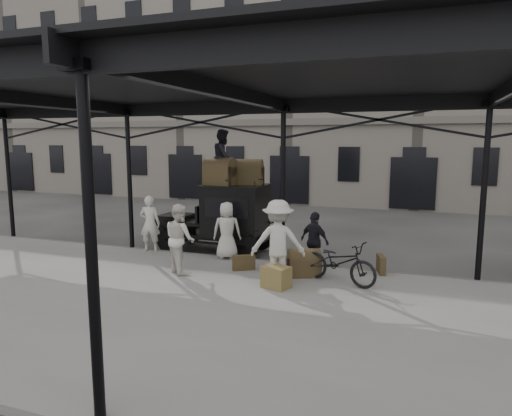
{
  "coord_description": "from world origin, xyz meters",
  "views": [
    {
      "loc": [
        3.58,
        -10.01,
        3.55
      ],
      "look_at": [
        -0.64,
        1.6,
        1.7
      ],
      "focal_mm": 32.0,
      "sensor_mm": 36.0,
      "label": 1
    }
  ],
  "objects_px": {
    "porter_left": "(150,223)",
    "porter_official": "(315,241)",
    "steamer_trunk_roof_near": "(220,174)",
    "steamer_trunk_platform": "(304,264)",
    "bicycle": "(339,262)",
    "taxi": "(226,215)"
  },
  "relations": [
    {
      "from": "taxi",
      "to": "porter_left",
      "type": "distance_m",
      "value": 2.36
    },
    {
      "from": "taxi",
      "to": "porter_official",
      "type": "distance_m",
      "value": 3.52
    },
    {
      "from": "taxi",
      "to": "porter_official",
      "type": "relative_size",
      "value": 2.36
    },
    {
      "from": "bicycle",
      "to": "steamer_trunk_platform",
      "type": "height_order",
      "value": "bicycle"
    },
    {
      "from": "taxi",
      "to": "bicycle",
      "type": "bearing_deg",
      "value": -31.13
    },
    {
      "from": "porter_official",
      "to": "steamer_trunk_roof_near",
      "type": "height_order",
      "value": "steamer_trunk_roof_near"
    },
    {
      "from": "porter_official",
      "to": "porter_left",
      "type": "bearing_deg",
      "value": 24.72
    },
    {
      "from": "taxi",
      "to": "bicycle",
      "type": "xyz_separation_m",
      "value": [
        3.96,
        -2.39,
        -0.54
      ]
    },
    {
      "from": "porter_left",
      "to": "steamer_trunk_platform",
      "type": "distance_m",
      "value": 5.21
    },
    {
      "from": "porter_left",
      "to": "porter_official",
      "type": "xyz_separation_m",
      "value": [
        5.21,
        -0.31,
        -0.09
      ]
    },
    {
      "from": "bicycle",
      "to": "steamer_trunk_roof_near",
      "type": "relative_size",
      "value": 2.08
    },
    {
      "from": "steamer_trunk_roof_near",
      "to": "steamer_trunk_platform",
      "type": "distance_m",
      "value": 4.2
    },
    {
      "from": "steamer_trunk_roof_near",
      "to": "porter_left",
      "type": "bearing_deg",
      "value": -143.97
    },
    {
      "from": "taxi",
      "to": "porter_official",
      "type": "xyz_separation_m",
      "value": [
        3.18,
        -1.49,
        -0.28
      ]
    },
    {
      "from": "porter_left",
      "to": "steamer_trunk_platform",
      "type": "xyz_separation_m",
      "value": [
        5.09,
        -0.93,
        -0.57
      ]
    },
    {
      "from": "bicycle",
      "to": "steamer_trunk_platform",
      "type": "relative_size",
      "value": 2.48
    },
    {
      "from": "porter_official",
      "to": "bicycle",
      "type": "distance_m",
      "value": 1.23
    },
    {
      "from": "porter_official",
      "to": "taxi",
      "type": "bearing_deg",
      "value": 2.98
    },
    {
      "from": "taxi",
      "to": "bicycle",
      "type": "relative_size",
      "value": 1.85
    },
    {
      "from": "porter_official",
      "to": "bicycle",
      "type": "relative_size",
      "value": 0.79
    },
    {
      "from": "porter_left",
      "to": "steamer_trunk_roof_near",
      "type": "distance_m",
      "value": 2.65
    },
    {
      "from": "taxi",
      "to": "steamer_trunk_platform",
      "type": "xyz_separation_m",
      "value": [
        3.05,
        -2.11,
        -0.76
      ]
    }
  ]
}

